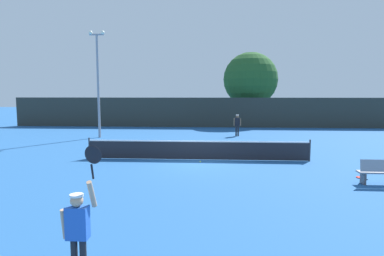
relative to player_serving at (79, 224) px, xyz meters
name	(u,v)px	position (x,y,z in m)	size (l,w,h in m)	color
ground_plane	(197,160)	(1.55, 10.84, -1.05)	(120.00, 120.00, 0.00)	#235693
tennis_net	(197,150)	(1.55, 10.84, -0.54)	(11.10, 0.08, 1.07)	#232328
perimeter_fence	(205,112)	(1.55, 26.79, 0.40)	(38.11, 0.12, 2.89)	#2D332D
player_serving	(79,224)	(0.00, 0.00, 0.00)	(0.67, 0.38, 2.42)	blue
player_receiving	(237,123)	(4.20, 20.21, -0.04)	(0.57, 0.24, 1.65)	black
tennis_ball	(200,162)	(1.73, 10.22, -1.02)	(0.07, 0.07, 0.07)	#CCE033
spare_racket	(360,177)	(8.14, 7.69, -1.03)	(0.28, 0.52, 0.04)	black
courtside_bench	(384,172)	(8.54, 6.75, -0.57)	(1.80, 0.44, 0.95)	gray
light_pole	(98,77)	(-6.19, 18.77, 3.44)	(1.18, 0.28, 7.85)	gray
large_tree	(250,80)	(6.23, 30.00, 3.70)	(5.67, 5.67, 7.60)	brown
parked_car_near	(141,114)	(-6.58, 34.77, -0.27)	(2.29, 4.36, 1.69)	black
parked_car_mid	(268,115)	(8.60, 32.84, -0.27)	(2.24, 4.34, 1.69)	navy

